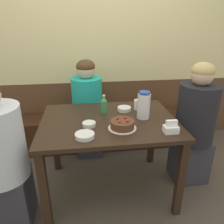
% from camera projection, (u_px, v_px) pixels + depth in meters
% --- Properties ---
extents(ground_plane, '(12.00, 12.00, 0.00)m').
position_uv_depth(ground_plane, '(109.00, 187.00, 2.21)').
color(ground_plane, '#4C4238').
extents(back_wall, '(4.80, 0.04, 2.50)m').
position_uv_depth(back_wall, '(98.00, 48.00, 2.69)').
color(back_wall, brown).
rests_on(back_wall, ground_plane).
extents(bench_seat, '(2.64, 0.38, 0.44)m').
position_uv_depth(bench_seat, '(102.00, 131.00, 2.89)').
color(bench_seat, '#381E11').
rests_on(bench_seat, ground_plane).
extents(dining_table, '(1.18, 0.87, 0.76)m').
position_uv_depth(dining_table, '(109.00, 130.00, 1.96)').
color(dining_table, black).
rests_on(dining_table, ground_plane).
extents(birthday_cake, '(0.23, 0.23, 0.09)m').
position_uv_depth(birthday_cake, '(122.00, 125.00, 1.75)').
color(birthday_cake, white).
rests_on(birthday_cake, dining_table).
extents(water_pitcher, '(0.11, 0.11, 0.24)m').
position_uv_depth(water_pitcher, '(144.00, 105.00, 1.91)').
color(water_pitcher, white).
rests_on(water_pitcher, dining_table).
extents(soju_bottle, '(0.06, 0.06, 0.17)m').
position_uv_depth(soju_bottle, '(104.00, 104.00, 2.03)').
color(soju_bottle, '#388E4C').
rests_on(soju_bottle, dining_table).
extents(napkin_holder, '(0.11, 0.08, 0.11)m').
position_uv_depth(napkin_holder, '(171.00, 128.00, 1.68)').
color(napkin_holder, white).
rests_on(napkin_holder, dining_table).
extents(bowl_soup_white, '(0.13, 0.13, 0.04)m').
position_uv_depth(bowl_soup_white, '(124.00, 109.00, 2.10)').
color(bowl_soup_white, white).
rests_on(bowl_soup_white, dining_table).
extents(bowl_rice_small, '(0.11, 0.11, 0.03)m').
position_uv_depth(bowl_rice_small, '(89.00, 124.00, 1.80)').
color(bowl_rice_small, white).
rests_on(bowl_rice_small, dining_table).
extents(bowl_side_dish, '(0.15, 0.15, 0.03)m').
position_uv_depth(bowl_side_dish, '(85.00, 135.00, 1.62)').
color(bowl_side_dish, white).
rests_on(bowl_side_dish, dining_table).
extents(glass_water_tall, '(0.07, 0.07, 0.10)m').
position_uv_depth(glass_water_tall, '(137.00, 105.00, 2.12)').
color(glass_water_tall, silver).
rests_on(glass_water_tall, dining_table).
extents(person_teal_shirt, '(0.35, 0.35, 1.17)m').
position_uv_depth(person_teal_shirt, '(88.00, 110.00, 2.60)').
color(person_teal_shirt, '#33333D').
rests_on(person_teal_shirt, ground_plane).
extents(person_pale_blue_shirt, '(0.39, 0.39, 1.21)m').
position_uv_depth(person_pale_blue_shirt, '(1.00, 159.00, 1.63)').
color(person_pale_blue_shirt, '#33333D').
rests_on(person_pale_blue_shirt, ground_plane).
extents(person_grey_tee, '(0.37, 0.37, 1.23)m').
position_uv_depth(person_grey_tee, '(194.00, 126.00, 2.13)').
color(person_grey_tee, '#33333D').
rests_on(person_grey_tee, ground_plane).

